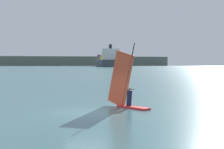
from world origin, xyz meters
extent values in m
plane|color=#386066|center=(0.00, 0.00, 0.00)|extent=(4000.00, 4000.00, 0.00)
cube|color=red|center=(3.08, 0.83, 0.06)|extent=(1.72, 2.39, 0.12)
cylinder|color=black|center=(2.87, 1.20, 2.13)|extent=(0.60, 1.00, 4.03)
cube|color=#E54C2D|center=(2.52, 1.83, 1.83)|extent=(1.24, 2.16, 3.82)
cylinder|color=black|center=(2.74, 1.44, 1.18)|extent=(0.82, 1.42, 0.04)
cylinder|color=#191E38|center=(2.91, 1.13, 0.62)|extent=(0.48, 0.52, 1.03)
sphere|color=tan|center=(2.91, 1.13, 1.24)|extent=(0.22, 0.22, 0.22)
cube|color=#3F444C|center=(101.25, 438.54, 4.76)|extent=(44.90, 151.03, 9.52)
cube|color=silver|center=(93.68, 382.43, 16.99)|extent=(24.00, 19.47, 14.95)
cylinder|color=black|center=(93.68, 382.43, 27.47)|extent=(4.00, 4.00, 6.00)
cube|color=gold|center=(98.78, 420.27, 13.42)|extent=(24.07, 14.80, 7.80)
cube|color=#59388C|center=(100.54, 433.35, 10.82)|extent=(24.07, 14.80, 2.60)
cube|color=#2D8C47|center=(102.31, 446.43, 12.12)|extent=(24.07, 14.80, 5.20)
cube|color=#99999E|center=(104.07, 459.51, 12.12)|extent=(24.07, 14.80, 5.20)
cube|color=#2D8C47|center=(105.84, 472.58, 10.82)|extent=(24.07, 14.80, 2.60)
cube|color=#59388C|center=(107.60, 485.66, 14.72)|extent=(24.07, 14.80, 10.40)
cube|color=gold|center=(109.37, 498.74, 10.82)|extent=(24.07, 14.80, 2.60)
cube|color=#60665B|center=(22.60, 1081.78, 14.26)|extent=(806.24, 414.71, 28.51)
camera|label=1|loc=(-2.81, -17.42, 2.75)|focal=48.72mm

